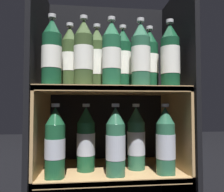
# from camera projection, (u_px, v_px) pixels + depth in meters

# --- Properties ---
(fridge_back_wall) EXTENTS (0.67, 0.02, 1.02)m
(fridge_back_wall) POSITION_uv_depth(u_px,v_px,m) (107.00, 99.00, 1.20)
(fridge_back_wall) COLOR black
(fridge_back_wall) RESTS_ON ground_plane
(fridge_side_left) EXTENTS (0.02, 0.40, 1.02)m
(fridge_side_left) POSITION_uv_depth(u_px,v_px,m) (39.00, 97.00, 0.97)
(fridge_side_left) COLOR black
(fridge_side_left) RESTS_ON ground_plane
(fridge_side_right) EXTENTS (0.02, 0.40, 1.02)m
(fridge_side_right) POSITION_uv_depth(u_px,v_px,m) (178.00, 98.00, 1.04)
(fridge_side_right) COLOR black
(fridge_side_right) RESTS_ON ground_plane
(shelf_lower) EXTENTS (0.63, 0.36, 0.19)m
(shelf_lower) POSITION_uv_depth(u_px,v_px,m) (111.00, 176.00, 0.98)
(shelf_lower) COLOR tan
(shelf_lower) RESTS_ON ground_plane
(shelf_upper) EXTENTS (0.63, 0.36, 0.55)m
(shelf_upper) POSITION_uv_depth(u_px,v_px,m) (111.00, 122.00, 1.00)
(shelf_upper) COLOR tan
(shelf_upper) RESTS_ON ground_plane
(bottle_upper_front_0) EXTENTS (0.08, 0.08, 0.29)m
(bottle_upper_front_0) POSITION_uv_depth(u_px,v_px,m) (52.00, 54.00, 0.87)
(bottle_upper_front_0) COLOR #144228
(bottle_upper_front_0) RESTS_ON shelf_upper
(bottle_upper_front_1) EXTENTS (0.08, 0.08, 0.29)m
(bottle_upper_front_1) POSITION_uv_depth(u_px,v_px,m) (84.00, 55.00, 0.89)
(bottle_upper_front_1) COLOR #384C28
(bottle_upper_front_1) RESTS_ON shelf_upper
(bottle_upper_front_2) EXTENTS (0.08, 0.08, 0.29)m
(bottle_upper_front_2) POSITION_uv_depth(u_px,v_px,m) (112.00, 55.00, 0.90)
(bottle_upper_front_2) COLOR #1E5638
(bottle_upper_front_2) RESTS_ON shelf_upper
(bottle_upper_front_3) EXTENTS (0.08, 0.08, 0.29)m
(bottle_upper_front_3) POSITION_uv_depth(u_px,v_px,m) (141.00, 56.00, 0.91)
(bottle_upper_front_3) COLOR #285B42
(bottle_upper_front_3) RESTS_ON shelf_upper
(bottle_upper_front_4) EXTENTS (0.08, 0.08, 0.29)m
(bottle_upper_front_4) POSITION_uv_depth(u_px,v_px,m) (170.00, 57.00, 0.93)
(bottle_upper_front_4) COLOR #144228
(bottle_upper_front_4) RESTS_ON shelf_upper
(bottle_upper_back_0) EXTENTS (0.08, 0.08, 0.29)m
(bottle_upper_back_0) POSITION_uv_depth(u_px,v_px,m) (70.00, 59.00, 0.97)
(bottle_upper_back_0) COLOR #384C28
(bottle_upper_back_0) RESTS_ON shelf_upper
(bottle_upper_back_1) EXTENTS (0.08, 0.08, 0.29)m
(bottle_upper_back_1) POSITION_uv_depth(u_px,v_px,m) (97.00, 60.00, 0.98)
(bottle_upper_back_1) COLOR #384C28
(bottle_upper_back_1) RESTS_ON shelf_upper
(bottle_upper_back_2) EXTENTS (0.08, 0.08, 0.29)m
(bottle_upper_back_2) POSITION_uv_depth(u_px,v_px,m) (123.00, 60.00, 0.99)
(bottle_upper_back_2) COLOR #144228
(bottle_upper_back_2) RESTS_ON shelf_upper
(bottle_upper_back_3) EXTENTS (0.08, 0.08, 0.29)m
(bottle_upper_back_3) POSITION_uv_depth(u_px,v_px,m) (150.00, 61.00, 1.01)
(bottle_upper_back_3) COLOR #144228
(bottle_upper_back_3) RESTS_ON shelf_upper
(bottle_lower_front_0) EXTENTS (0.08, 0.08, 0.29)m
(bottle_lower_front_0) POSITION_uv_depth(u_px,v_px,m) (55.00, 144.00, 0.86)
(bottle_lower_front_0) COLOR #194C2D
(bottle_lower_front_0) RESTS_ON shelf_lower
(bottle_lower_front_1) EXTENTS (0.08, 0.08, 0.29)m
(bottle_lower_front_1) POSITION_uv_depth(u_px,v_px,m) (116.00, 143.00, 0.88)
(bottle_lower_front_1) COLOR #285B42
(bottle_lower_front_1) RESTS_ON shelf_lower
(bottle_lower_front_2) EXTENTS (0.08, 0.08, 0.29)m
(bottle_lower_front_2) POSITION_uv_depth(u_px,v_px,m) (166.00, 142.00, 0.91)
(bottle_lower_front_2) COLOR #285B42
(bottle_lower_front_2) RESTS_ON shelf_lower
(bottle_lower_back_0) EXTENTS (0.08, 0.08, 0.29)m
(bottle_lower_back_0) POSITION_uv_depth(u_px,v_px,m) (86.00, 140.00, 0.96)
(bottle_lower_back_0) COLOR #194C2D
(bottle_lower_back_0) RESTS_ON shelf_lower
(bottle_lower_back_1) EXTENTS (0.08, 0.08, 0.29)m
(bottle_lower_back_1) POSITION_uv_depth(u_px,v_px,m) (136.00, 139.00, 0.98)
(bottle_lower_back_1) COLOR #285B42
(bottle_lower_back_1) RESTS_ON shelf_lower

